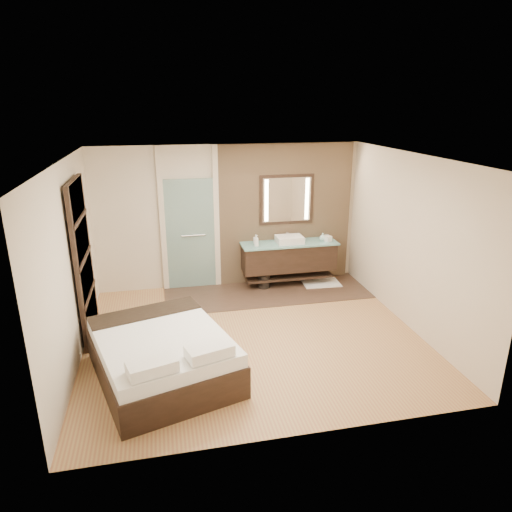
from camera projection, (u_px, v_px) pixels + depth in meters
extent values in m
plane|color=#AB6B47|center=(253.00, 336.00, 7.01)|extent=(5.00, 5.00, 0.00)
cube|color=#3E2E21|center=(267.00, 292.00, 8.60)|extent=(3.80, 1.30, 0.01)
cube|color=tan|center=(286.00, 214.00, 8.84)|extent=(2.60, 0.08, 2.70)
cube|color=black|center=(289.00, 257.00, 8.82)|extent=(1.80, 0.50, 0.50)
cube|color=black|center=(288.00, 276.00, 8.94)|extent=(1.71, 0.45, 0.04)
cube|color=#91DDD8|center=(289.00, 244.00, 8.71)|extent=(1.85, 0.55, 0.03)
cube|color=white|center=(290.00, 240.00, 8.68)|extent=(0.50, 0.38, 0.13)
cylinder|color=silver|center=(287.00, 236.00, 8.85)|extent=(0.03, 0.03, 0.18)
cylinder|color=silver|center=(287.00, 232.00, 8.79)|extent=(0.02, 0.10, 0.02)
cube|color=black|center=(287.00, 200.00, 8.69)|extent=(1.06, 0.03, 0.96)
cube|color=white|center=(287.00, 200.00, 8.68)|extent=(0.94, 0.01, 0.84)
cube|color=#FFEFBF|center=(266.00, 201.00, 8.60)|extent=(0.07, 0.01, 0.80)
cube|color=#FFEFBF|center=(307.00, 199.00, 8.75)|extent=(0.07, 0.01, 0.80)
cube|color=silver|center=(190.00, 235.00, 8.56)|extent=(0.90, 0.05, 2.10)
cylinder|color=silver|center=(193.00, 235.00, 8.52)|extent=(0.45, 0.03, 0.03)
cube|color=beige|center=(162.00, 221.00, 8.37)|extent=(0.10, 0.08, 2.70)
cube|color=beige|center=(216.00, 218.00, 8.57)|extent=(0.10, 0.08, 2.70)
cube|color=black|center=(83.00, 261.00, 6.69)|extent=(0.06, 1.20, 2.40)
cube|color=#F5EDCE|center=(91.00, 312.00, 6.96)|extent=(0.02, 1.06, 0.52)
cube|color=#F5EDCE|center=(87.00, 276.00, 6.78)|extent=(0.02, 1.06, 0.52)
cube|color=#F5EDCE|center=(82.00, 239.00, 6.59)|extent=(0.02, 1.06, 0.52)
cube|color=#F5EDCE|center=(77.00, 198.00, 6.40)|extent=(0.02, 1.06, 0.52)
cube|color=black|center=(163.00, 362.00, 5.92)|extent=(2.04, 2.31, 0.43)
cube|color=white|center=(161.00, 341.00, 5.83)|extent=(1.98, 2.25, 0.17)
cube|color=black|center=(145.00, 313.00, 6.41)|extent=(1.57, 0.85, 0.04)
cube|color=white|center=(152.00, 366.00, 4.97)|extent=(0.60, 0.43, 0.14)
cube|color=white|center=(210.00, 351.00, 5.28)|extent=(0.60, 0.43, 0.14)
cube|color=white|center=(321.00, 283.00, 9.03)|extent=(0.74, 0.54, 0.02)
cylinder|color=black|center=(264.00, 281.00, 8.78)|extent=(0.28, 0.28, 0.28)
cube|color=white|center=(328.00, 238.00, 8.81)|extent=(0.16, 0.16, 0.10)
imported|color=white|center=(256.00, 241.00, 8.45)|extent=(0.11, 0.11, 0.22)
imported|color=#B2B2B2|center=(256.00, 239.00, 8.65)|extent=(0.08, 0.09, 0.17)
imported|color=#BDEEE6|center=(323.00, 237.00, 8.83)|extent=(0.14, 0.14, 0.15)
imported|color=silver|center=(326.00, 237.00, 8.92)|extent=(0.11, 0.11, 0.09)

